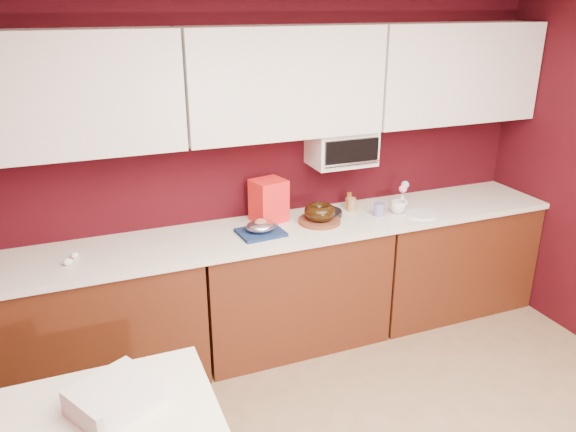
# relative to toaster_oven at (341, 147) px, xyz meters

# --- Properties ---
(wall_back) EXTENTS (4.00, 0.02, 2.50)m
(wall_back) POSITION_rel_toaster_oven_xyz_m (-0.45, 0.15, -0.12)
(wall_back) COLOR #39070D
(wall_back) RESTS_ON floor
(base_cabinet_left) EXTENTS (1.31, 0.58, 0.86)m
(base_cabinet_left) POSITION_rel_toaster_oven_xyz_m (-1.78, -0.17, -0.95)
(base_cabinet_left) COLOR #502310
(base_cabinet_left) RESTS_ON floor
(base_cabinet_center) EXTENTS (1.31, 0.58, 0.86)m
(base_cabinet_center) POSITION_rel_toaster_oven_xyz_m (-0.45, -0.17, -0.95)
(base_cabinet_center) COLOR #502310
(base_cabinet_center) RESTS_ON floor
(base_cabinet_right) EXTENTS (1.31, 0.58, 0.86)m
(base_cabinet_right) POSITION_rel_toaster_oven_xyz_m (0.88, -0.17, -0.95)
(base_cabinet_right) COLOR #502310
(base_cabinet_right) RESTS_ON floor
(countertop) EXTENTS (4.00, 0.62, 0.04)m
(countertop) POSITION_rel_toaster_oven_xyz_m (-0.45, -0.17, -0.49)
(countertop) COLOR white
(countertop) RESTS_ON base_cabinet_center
(upper_cabinet_left) EXTENTS (1.31, 0.33, 0.70)m
(upper_cabinet_left) POSITION_rel_toaster_oven_xyz_m (-1.78, -0.02, 0.48)
(upper_cabinet_left) COLOR white
(upper_cabinet_left) RESTS_ON wall_back
(upper_cabinet_center) EXTENTS (1.31, 0.33, 0.70)m
(upper_cabinet_center) POSITION_rel_toaster_oven_xyz_m (-0.45, -0.02, 0.48)
(upper_cabinet_center) COLOR white
(upper_cabinet_center) RESTS_ON wall_back
(upper_cabinet_right) EXTENTS (1.31, 0.33, 0.70)m
(upper_cabinet_right) POSITION_rel_toaster_oven_xyz_m (0.88, -0.02, 0.48)
(upper_cabinet_right) COLOR white
(upper_cabinet_right) RESTS_ON wall_back
(toaster_oven) EXTENTS (0.45, 0.30, 0.25)m
(toaster_oven) POSITION_rel_toaster_oven_xyz_m (0.00, 0.00, 0.00)
(toaster_oven) COLOR white
(toaster_oven) RESTS_ON upper_cabinet_center
(toaster_oven_door) EXTENTS (0.40, 0.02, 0.18)m
(toaster_oven_door) POSITION_rel_toaster_oven_xyz_m (0.00, -0.16, 0.00)
(toaster_oven_door) COLOR black
(toaster_oven_door) RESTS_ON toaster_oven
(toaster_oven_handle) EXTENTS (0.42, 0.02, 0.02)m
(toaster_oven_handle) POSITION_rel_toaster_oven_xyz_m (0.00, -0.18, -0.07)
(toaster_oven_handle) COLOR silver
(toaster_oven_handle) RESTS_ON toaster_oven
(cake_base) EXTENTS (0.38, 0.38, 0.03)m
(cake_base) POSITION_rel_toaster_oven_xyz_m (-0.24, -0.18, -0.46)
(cake_base) COLOR brown
(cake_base) RESTS_ON countertop
(bundt_cake) EXTENTS (0.24, 0.24, 0.09)m
(bundt_cake) POSITION_rel_toaster_oven_xyz_m (-0.24, -0.18, -0.39)
(bundt_cake) COLOR black
(bundt_cake) RESTS_ON cake_base
(navy_towel) EXTENTS (0.31, 0.27, 0.02)m
(navy_towel) POSITION_rel_toaster_oven_xyz_m (-0.69, -0.22, -0.46)
(navy_towel) COLOR navy
(navy_towel) RESTS_ON countertop
(foil_ham_nest) EXTENTS (0.25, 0.23, 0.07)m
(foil_ham_nest) POSITION_rel_toaster_oven_xyz_m (-0.69, -0.22, -0.42)
(foil_ham_nest) COLOR silver
(foil_ham_nest) RESTS_ON navy_towel
(roasted_ham) EXTENTS (0.09, 0.08, 0.06)m
(roasted_ham) POSITION_rel_toaster_oven_xyz_m (-0.69, -0.22, -0.40)
(roasted_ham) COLOR #AF6950
(roasted_ham) RESTS_ON foil_ham_nest
(pandoro_box) EXTENTS (0.26, 0.24, 0.30)m
(pandoro_box) POSITION_rel_toaster_oven_xyz_m (-0.55, -0.00, -0.33)
(pandoro_box) COLOR red
(pandoro_box) RESTS_ON countertop
(dark_pan) EXTENTS (0.25, 0.25, 0.04)m
(dark_pan) POSITION_rel_toaster_oven_xyz_m (-0.14, -0.07, -0.46)
(dark_pan) COLOR black
(dark_pan) RESTS_ON countertop
(coffee_mug) EXTENTS (0.12, 0.12, 0.11)m
(coffee_mug) POSITION_rel_toaster_oven_xyz_m (0.37, -0.21, -0.42)
(coffee_mug) COLOR silver
(coffee_mug) RESTS_ON countertop
(blue_jar) EXTENTS (0.09, 0.09, 0.09)m
(blue_jar) POSITION_rel_toaster_oven_xyz_m (0.21, -0.21, -0.43)
(blue_jar) COLOR navy
(blue_jar) RESTS_ON countertop
(flower_vase) EXTENTS (0.09, 0.09, 0.11)m
(flower_vase) POSITION_rel_toaster_oven_xyz_m (0.45, -0.13, -0.42)
(flower_vase) COLOR silver
(flower_vase) RESTS_ON countertop
(flower_pink) EXTENTS (0.06, 0.06, 0.06)m
(flower_pink) POSITION_rel_toaster_oven_xyz_m (0.45, -0.13, -0.33)
(flower_pink) COLOR #FF93C5
(flower_pink) RESTS_ON flower_vase
(flower_blue) EXTENTS (0.06, 0.06, 0.06)m
(flower_blue) POSITION_rel_toaster_oven_xyz_m (0.48, -0.11, -0.30)
(flower_blue) COLOR #94C4ED
(flower_blue) RESTS_ON flower_vase
(china_plate) EXTENTS (0.24, 0.24, 0.01)m
(china_plate) POSITION_rel_toaster_oven_xyz_m (0.50, -0.32, -0.47)
(china_plate) COLOR white
(china_plate) RESTS_ON countertop
(amber_bottle) EXTENTS (0.03, 0.03, 0.09)m
(amber_bottle) POSITION_rel_toaster_oven_xyz_m (0.06, -0.02, -0.43)
(amber_bottle) COLOR #9C5C1C
(amber_bottle) RESTS_ON countertop
(paper_cup) EXTENTS (0.07, 0.07, 0.10)m
(paper_cup) POSITION_rel_toaster_oven_xyz_m (0.08, -0.04, -0.43)
(paper_cup) COLOR #9B7046
(paper_cup) RESTS_ON countertop
(egg_left) EXTENTS (0.06, 0.05, 0.04)m
(egg_left) POSITION_rel_toaster_oven_xyz_m (-1.89, -0.24, -0.45)
(egg_left) COLOR white
(egg_left) RESTS_ON countertop
(egg_right) EXTENTS (0.05, 0.04, 0.04)m
(egg_right) POSITION_rel_toaster_oven_xyz_m (-1.85, -0.16, -0.46)
(egg_right) COLOR white
(egg_right) RESTS_ON countertop
(newspaper_stack) EXTENTS (0.41, 0.39, 0.11)m
(newspaper_stack) POSITION_rel_toaster_oven_xyz_m (-1.76, -1.42, -0.57)
(newspaper_stack) COLOR white
(newspaper_stack) RESTS_ON dining_table
(amber_bottle_tall) EXTENTS (0.04, 0.04, 0.12)m
(amber_bottle_tall) POSITION_rel_toaster_oven_xyz_m (0.09, 0.02, -0.42)
(amber_bottle_tall) COLOR brown
(amber_bottle_tall) RESTS_ON countertop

